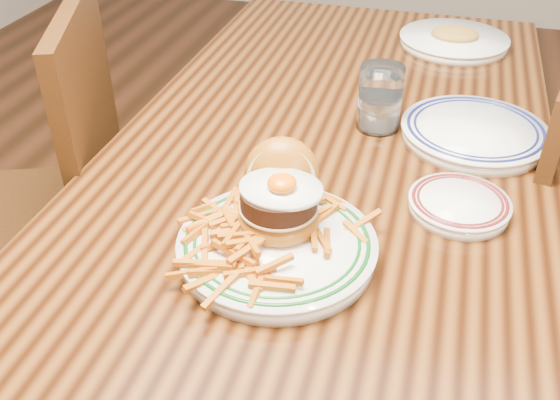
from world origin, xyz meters
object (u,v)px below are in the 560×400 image
(main_plate, at_px, (278,227))
(side_plate, at_px, (459,204))
(chair_left, at_px, (49,207))
(table, at_px, (333,172))

(main_plate, xyz_separation_m, side_plate, (0.26, 0.17, -0.03))
(chair_left, xyz_separation_m, side_plate, (0.89, -0.09, 0.24))
(main_plate, height_order, side_plate, main_plate)
(main_plate, bearing_deg, side_plate, 21.30)
(table, height_order, main_plate, main_plate)
(chair_left, relative_size, side_plate, 5.85)
(chair_left, bearing_deg, table, -11.51)
(table, height_order, side_plate, side_plate)
(table, relative_size, chair_left, 1.63)
(table, bearing_deg, main_plate, -92.19)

